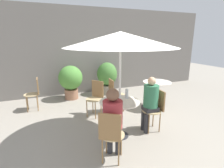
{
  "coord_description": "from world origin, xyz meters",
  "views": [
    {
      "loc": [
        -1.44,
        -2.81,
        1.95
      ],
      "look_at": [
        -0.1,
        0.51,
        1.01
      ],
      "focal_mm": 28.0,
      "sensor_mm": 36.0,
      "label": 1
    }
  ],
  "objects_px": {
    "bistro_chair_3": "(96,95)",
    "beer_glass_1": "(127,94)",
    "bistro_chair_2": "(114,92)",
    "bistro_chair_4": "(35,91)",
    "cafe_table_far": "(157,87)",
    "beer_glass_0": "(110,99)",
    "seated_person_0": "(113,117)",
    "potted_plant_1": "(107,76)",
    "cafe_table_near": "(120,109)",
    "bistro_chair_1": "(156,106)",
    "seated_person_1": "(150,99)",
    "umbrella": "(120,40)",
    "potted_plant_0": "(71,80)",
    "bistro_chair_0": "(111,133)"
  },
  "relations": [
    {
      "from": "bistro_chair_3",
      "to": "seated_person_1",
      "type": "xyz_separation_m",
      "value": [
        0.82,
        -1.22,
        0.17
      ]
    },
    {
      "from": "bistro_chair_2",
      "to": "potted_plant_0",
      "type": "relative_size",
      "value": 0.81
    },
    {
      "from": "cafe_table_near",
      "to": "bistro_chair_2",
      "type": "xyz_separation_m",
      "value": [
        0.4,
        1.22,
        -0.06
      ]
    },
    {
      "from": "bistro_chair_1",
      "to": "umbrella",
      "type": "xyz_separation_m",
      "value": [
        -0.83,
        0.05,
        1.38
      ]
    },
    {
      "from": "bistro_chair_0",
      "to": "bistro_chair_2",
      "type": "bearing_deg",
      "value": -80.64
    },
    {
      "from": "bistro_chair_2",
      "to": "bistro_chair_4",
      "type": "relative_size",
      "value": 1.0
    },
    {
      "from": "bistro_chair_2",
      "to": "potted_plant_1",
      "type": "relative_size",
      "value": 0.79
    },
    {
      "from": "cafe_table_far",
      "to": "bistro_chair_1",
      "type": "xyz_separation_m",
      "value": [
        -0.81,
        -1.08,
        -0.06
      ]
    },
    {
      "from": "cafe_table_far",
      "to": "beer_glass_0",
      "type": "relative_size",
      "value": 4.18
    },
    {
      "from": "seated_person_0",
      "to": "beer_glass_0",
      "type": "height_order",
      "value": "seated_person_0"
    },
    {
      "from": "seated_person_0",
      "to": "umbrella",
      "type": "bearing_deg",
      "value": -90.0
    },
    {
      "from": "seated_person_0",
      "to": "bistro_chair_1",
      "type": "bearing_deg",
      "value": -123.19
    },
    {
      "from": "cafe_table_near",
      "to": "beer_glass_0",
      "type": "xyz_separation_m",
      "value": [
        -0.22,
        -0.06,
        0.25
      ]
    },
    {
      "from": "bistro_chair_0",
      "to": "potted_plant_1",
      "type": "bearing_deg",
      "value": -75.96
    },
    {
      "from": "bistro_chair_3",
      "to": "beer_glass_1",
      "type": "xyz_separation_m",
      "value": [
        0.34,
        -1.08,
        0.32
      ]
    },
    {
      "from": "bistro_chair_4",
      "to": "cafe_table_far",
      "type": "bearing_deg",
      "value": 71.33
    },
    {
      "from": "bistro_chair_3",
      "to": "beer_glass_1",
      "type": "height_order",
      "value": "beer_glass_1"
    },
    {
      "from": "cafe_table_near",
      "to": "cafe_table_far",
      "type": "distance_m",
      "value": 1.93
    },
    {
      "from": "cafe_table_near",
      "to": "bistro_chair_3",
      "type": "distance_m",
      "value": 1.18
    },
    {
      "from": "cafe_table_near",
      "to": "umbrella",
      "type": "xyz_separation_m",
      "value": [
        -0.0,
        -0.0,
        1.33
      ]
    },
    {
      "from": "seated_person_1",
      "to": "potted_plant_0",
      "type": "relative_size",
      "value": 1.08
    },
    {
      "from": "bistro_chair_3",
      "to": "bistro_chair_2",
      "type": "bearing_deg",
      "value": 56.14
    },
    {
      "from": "seated_person_1",
      "to": "potted_plant_0",
      "type": "xyz_separation_m",
      "value": [
        -1.2,
        2.74,
        -0.07
      ]
    },
    {
      "from": "bistro_chair_4",
      "to": "cafe_table_near",
      "type": "bearing_deg",
      "value": 36.97
    },
    {
      "from": "cafe_table_far",
      "to": "bistro_chair_2",
      "type": "relative_size",
      "value": 0.89
    },
    {
      "from": "bistro_chair_2",
      "to": "bistro_chair_4",
      "type": "height_order",
      "value": "same"
    },
    {
      "from": "umbrella",
      "to": "cafe_table_far",
      "type": "bearing_deg",
      "value": 32.22
    },
    {
      "from": "bistro_chair_3",
      "to": "potted_plant_0",
      "type": "bearing_deg",
      "value": 155.56
    },
    {
      "from": "bistro_chair_1",
      "to": "seated_person_1",
      "type": "height_order",
      "value": "seated_person_1"
    },
    {
      "from": "bistro_chair_1",
      "to": "bistro_chair_4",
      "type": "bearing_deg",
      "value": -128.39
    },
    {
      "from": "bistro_chair_2",
      "to": "beer_glass_1",
      "type": "bearing_deg",
      "value": 171.57
    },
    {
      "from": "bistro_chair_0",
      "to": "bistro_chair_1",
      "type": "distance_m",
      "value": 1.44
    },
    {
      "from": "bistro_chair_0",
      "to": "seated_person_1",
      "type": "height_order",
      "value": "seated_person_1"
    },
    {
      "from": "cafe_table_far",
      "to": "seated_person_0",
      "type": "distance_m",
      "value": 2.58
    },
    {
      "from": "bistro_chair_0",
      "to": "umbrella",
      "type": "xyz_separation_m",
      "value": [
        0.46,
        0.69,
        1.38
      ]
    },
    {
      "from": "seated_person_1",
      "to": "bistro_chair_2",
      "type": "bearing_deg",
      "value": -163.89
    },
    {
      "from": "seated_person_0",
      "to": "seated_person_1",
      "type": "relative_size",
      "value": 1.02
    },
    {
      "from": "bistro_chair_4",
      "to": "beer_glass_0",
      "type": "height_order",
      "value": "beer_glass_0"
    },
    {
      "from": "potted_plant_1",
      "to": "bistro_chair_1",
      "type": "bearing_deg",
      "value": -88.79
    },
    {
      "from": "beer_glass_0",
      "to": "potted_plant_0",
      "type": "xyz_separation_m",
      "value": [
        -0.31,
        2.75,
        -0.2
      ]
    },
    {
      "from": "cafe_table_near",
      "to": "potted_plant_1",
      "type": "height_order",
      "value": "potted_plant_1"
    },
    {
      "from": "bistro_chair_0",
      "to": "cafe_table_far",
      "type": "bearing_deg",
      "value": -107.01
    },
    {
      "from": "umbrella",
      "to": "potted_plant_1",
      "type": "bearing_deg",
      "value": 74.49
    },
    {
      "from": "bistro_chair_2",
      "to": "bistro_chair_3",
      "type": "distance_m",
      "value": 0.54
    },
    {
      "from": "bistro_chair_2",
      "to": "bistro_chair_4",
      "type": "xyz_separation_m",
      "value": [
        -2.0,
        0.91,
        0.0
      ]
    },
    {
      "from": "seated_person_0",
      "to": "potted_plant_0",
      "type": "height_order",
      "value": "seated_person_0"
    },
    {
      "from": "potted_plant_1",
      "to": "umbrella",
      "type": "relative_size",
      "value": 0.55
    },
    {
      "from": "bistro_chair_3",
      "to": "umbrella",
      "type": "height_order",
      "value": "umbrella"
    },
    {
      "from": "seated_person_0",
      "to": "potted_plant_1",
      "type": "relative_size",
      "value": 1.07
    },
    {
      "from": "cafe_table_far",
      "to": "bistro_chair_4",
      "type": "relative_size",
      "value": 0.89
    }
  ]
}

